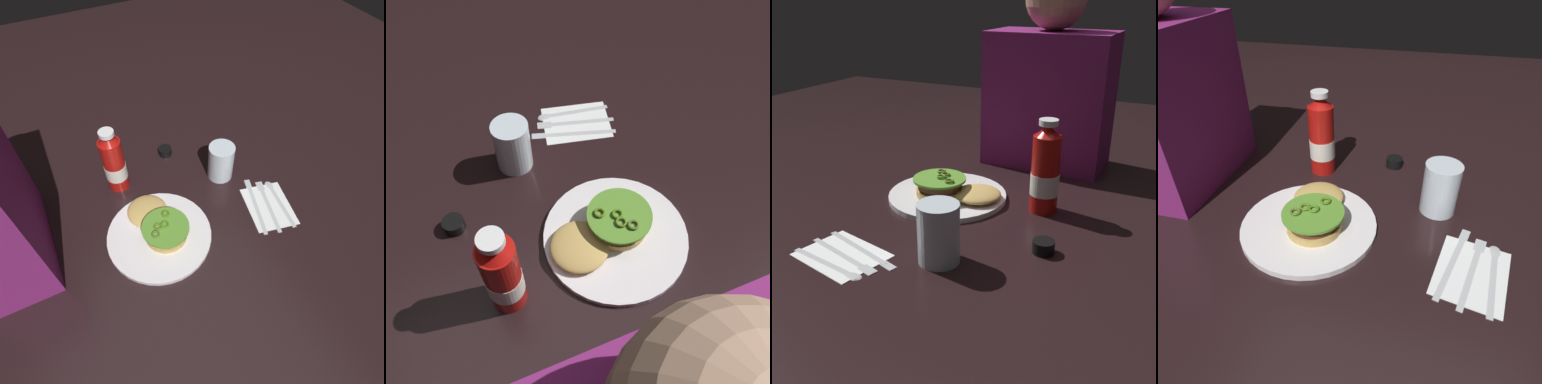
% 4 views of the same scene
% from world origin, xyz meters
% --- Properties ---
extents(ground_plane, '(3.00, 3.00, 0.00)m').
position_xyz_m(ground_plane, '(0.00, 0.00, 0.00)').
color(ground_plane, black).
extents(dinner_plate, '(0.30, 0.30, 0.01)m').
position_xyz_m(dinner_plate, '(-0.11, 0.14, 0.01)').
color(dinner_plate, white).
rests_on(dinner_plate, ground_plane).
extents(burger_sandwich, '(0.22, 0.14, 0.05)m').
position_xyz_m(burger_sandwich, '(-0.09, 0.13, 0.03)').
color(burger_sandwich, tan).
rests_on(burger_sandwich, dinner_plate).
extents(ketchup_bottle, '(0.07, 0.07, 0.22)m').
position_xyz_m(ketchup_bottle, '(0.13, 0.18, 0.10)').
color(ketchup_bottle, '#B2120D').
rests_on(ketchup_bottle, ground_plane).
extents(water_glass, '(0.08, 0.08, 0.12)m').
position_xyz_m(water_glass, '(0.02, -0.13, 0.06)').
color(water_glass, silver).
rests_on(water_glass, ground_plane).
extents(condiment_cup, '(0.05, 0.05, 0.03)m').
position_xyz_m(condiment_cup, '(0.19, -0.01, 0.01)').
color(condiment_cup, black).
rests_on(condiment_cup, ground_plane).
extents(napkin, '(0.19, 0.16, 0.00)m').
position_xyz_m(napkin, '(-0.16, -0.20, 0.00)').
color(napkin, white).
rests_on(napkin, ground_plane).
extents(spoon_utensil, '(0.18, 0.04, 0.00)m').
position_xyz_m(spoon_utensil, '(-0.14, -0.24, 0.00)').
color(spoon_utensil, silver).
rests_on(spoon_utensil, napkin).
extents(fork_utensil, '(0.19, 0.07, 0.00)m').
position_xyz_m(fork_utensil, '(-0.14, -0.21, 0.00)').
color(fork_utensil, silver).
rests_on(fork_utensil, napkin).
extents(butter_knife, '(0.21, 0.08, 0.00)m').
position_xyz_m(butter_knife, '(-0.13, -0.17, 0.00)').
color(butter_knife, silver).
rests_on(butter_knife, napkin).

